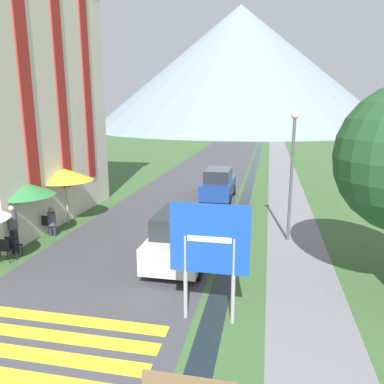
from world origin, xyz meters
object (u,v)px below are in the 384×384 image
at_px(cafe_umbrella_rear_yellow, 65,175).
at_px(streetlamp, 292,166).
at_px(cafe_chair_near_right, 6,248).
at_px(person_standing_terrace, 13,226).
at_px(person_seated_far, 52,220).
at_px(cafe_chair_near_left, 13,245).
at_px(cafe_umbrella_middle_green, 23,189).
at_px(parked_car_near, 181,237).
at_px(road_sign, 209,247).
at_px(parked_car_far, 218,184).
at_px(hotel_building, 4,69).
at_px(cafe_chair_far_right, 46,223).

bearing_deg(cafe_umbrella_rear_yellow, streetlamp, -1.63).
distance_m(cafe_chair_near_right, person_standing_terrace, 0.99).
bearing_deg(person_seated_far, person_standing_terrace, -99.25).
distance_m(cafe_chair_near_left, person_standing_terrace, 0.82).
xyz_separation_m(cafe_umbrella_middle_green, streetlamp, (10.17, 2.18, 0.87)).
distance_m(parked_car_near, cafe_chair_near_right, 6.04).
relative_size(road_sign, parked_car_far, 0.75).
height_order(parked_car_far, person_seated_far, parked_car_far).
relative_size(hotel_building, parked_car_near, 3.14).
distance_m(cafe_chair_near_left, cafe_chair_near_right, 0.27).
bearing_deg(streetlamp, cafe_umbrella_rear_yellow, 178.37).
bearing_deg(cafe_umbrella_middle_green, cafe_chair_near_left, -69.88).
height_order(cafe_chair_far_right, cafe_umbrella_rear_yellow, cafe_umbrella_rear_yellow).
bearing_deg(road_sign, cafe_umbrella_middle_green, 152.27).
relative_size(cafe_chair_near_right, streetlamp, 0.17).
relative_size(parked_car_near, parked_car_far, 1.02).
height_order(parked_car_near, streetlamp, streetlamp).
xyz_separation_m(cafe_umbrella_middle_green, cafe_umbrella_rear_yellow, (0.37, 2.46, 0.13)).
xyz_separation_m(parked_car_near, person_seated_far, (-5.83, 1.52, -0.24)).
relative_size(hotel_building, cafe_chair_near_left, 15.14).
xyz_separation_m(cafe_chair_near_right, person_standing_terrace, (-0.25, 0.79, 0.53)).
bearing_deg(cafe_umbrella_middle_green, person_seated_far, 49.65).
xyz_separation_m(hotel_building, parked_car_near, (9.00, -3.74, -5.97)).
height_order(cafe_chair_near_left, cafe_umbrella_rear_yellow, cafe_umbrella_rear_yellow).
bearing_deg(parked_car_near, cafe_umbrella_rear_yellow, 152.02).
distance_m(road_sign, cafe_umbrella_rear_yellow, 10.10).
bearing_deg(cafe_umbrella_rear_yellow, parked_car_far, 43.38).
relative_size(cafe_umbrella_middle_green, cafe_umbrella_rear_yellow, 0.95).
distance_m(cafe_chair_near_right, cafe_umbrella_rear_yellow, 4.79).
relative_size(parked_car_near, cafe_chair_near_left, 4.83).
distance_m(road_sign, person_standing_terrace, 8.26).
bearing_deg(person_seated_far, hotel_building, 144.98).
xyz_separation_m(person_standing_terrace, streetlamp, (9.85, 3.38, 1.97)).
relative_size(road_sign, cafe_chair_far_right, 3.56).
height_order(road_sign, cafe_chair_near_left, road_sign).
bearing_deg(parked_car_near, hotel_building, 157.43).
xyz_separation_m(parked_car_near, streetlamp, (3.70, 2.96, 2.10)).
distance_m(cafe_chair_near_left, cafe_umbrella_rear_yellow, 4.55).
distance_m(cafe_chair_near_left, cafe_umbrella_middle_green, 2.46).
bearing_deg(cafe_chair_near_right, cafe_umbrella_middle_green, 122.43).
bearing_deg(cafe_chair_near_left, person_standing_terrace, 99.87).
distance_m(parked_car_far, streetlamp, 7.41).
distance_m(cafe_chair_far_right, person_seated_far, 0.39).
relative_size(parked_car_far, cafe_chair_near_right, 4.75).
distance_m(parked_car_far, person_standing_terrace, 11.34).
bearing_deg(cafe_chair_near_left, road_sign, -39.37).
xyz_separation_m(cafe_chair_near_right, cafe_umbrella_middle_green, (-0.57, 1.99, 1.63)).
bearing_deg(parked_car_far, person_standing_terrace, -123.26).
bearing_deg(road_sign, cafe_chair_near_left, 161.47).
relative_size(person_seated_far, streetlamp, 0.24).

